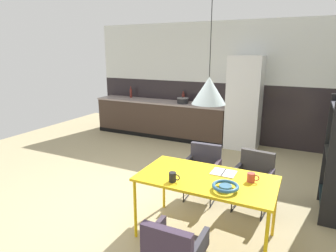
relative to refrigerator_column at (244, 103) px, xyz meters
name	(u,v)px	position (x,y,z in m)	size (l,w,h in m)	color
ground_plane	(138,202)	(-0.81, -3.16, -1.02)	(9.32, 9.32, 0.00)	tan
back_wall_splashback_dark	(213,111)	(-0.81, 0.36, -0.32)	(6.31, 0.12, 1.40)	black
back_wall_panel_upper	(215,52)	(-0.81, 0.36, 1.08)	(6.31, 0.12, 1.40)	silver
kitchen_counter	(160,118)	(-2.10, 0.00, -0.57)	(3.48, 0.63, 0.91)	#3E2E24
refrigerator_column	(244,103)	(0.00, 0.00, 0.00)	(0.71, 0.60, 2.04)	silver
dining_table	(206,181)	(0.32, -3.50, -0.32)	(1.53, 0.81, 0.75)	gold
armchair_by_stool	(254,173)	(0.71, -2.59, -0.50)	(0.53, 0.52, 0.80)	#383239
armchair_facing_counter	(173,246)	(0.33, -4.42, -0.54)	(0.49, 0.47, 0.74)	#383239
armchair_far_side	(203,164)	(-0.02, -2.60, -0.50)	(0.50, 0.49, 0.80)	#383239
fruit_bowl	(225,187)	(0.59, -3.71, -0.23)	(0.28, 0.28, 0.06)	#33607F
open_book	(224,173)	(0.46, -3.30, -0.26)	(0.27, 0.23, 0.02)	white
mug_wide_latte	(173,177)	(0.02, -3.76, -0.21)	(0.13, 0.08, 0.11)	black
mug_white_ceramic	(251,177)	(0.79, -3.39, -0.22)	(0.13, 0.09, 0.10)	#B23D33
cooking_pot	(183,101)	(-1.45, -0.05, -0.05)	(0.28, 0.28, 0.16)	black
bottle_spice_small	(131,93)	(-3.06, 0.15, 0.01)	(0.07, 0.07, 0.30)	maroon
bottle_wine_green	(183,97)	(-1.56, 0.22, -0.01)	(0.07, 0.07, 0.25)	maroon
pendant_lamp_over_table_near	(209,90)	(0.32, -3.52, 0.72)	(0.36, 0.36, 1.15)	black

